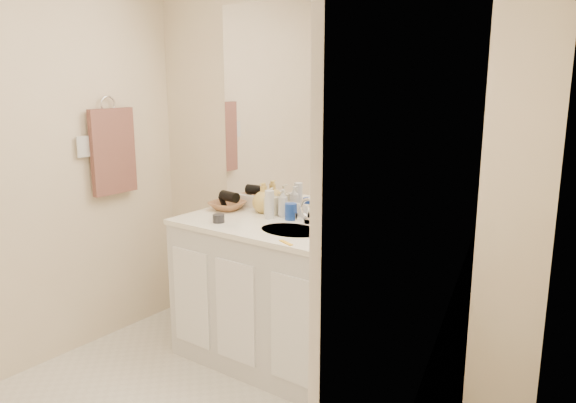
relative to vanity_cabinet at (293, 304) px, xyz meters
The scene contains 27 objects.
wall_back 0.82m from the vanity_cabinet, 90.00° to the left, with size 2.60×0.02×2.40m, color beige.
wall_right 1.83m from the vanity_cabinet, 38.25° to the right, with size 0.02×2.60×2.40m, color beige.
vanity_cabinet is the anchor object (origin of this frame).
countertop 0.44m from the vanity_cabinet, ahead, with size 1.52×0.57×0.03m, color white.
backsplash 0.56m from the vanity_cabinet, 90.00° to the left, with size 1.52×0.03×0.08m, color white.
sink_basin 0.44m from the vanity_cabinet, 90.00° to the right, with size 0.37×0.37×0.02m, color beige.
faucet 0.53m from the vanity_cabinet, 90.00° to the left, with size 0.02×0.02×0.11m, color silver.
mirror 1.17m from the vanity_cabinet, 90.00° to the left, with size 1.48×0.01×1.20m, color white.
blue_mug 0.55m from the vanity_cabinet, 129.40° to the left, with size 0.07×0.07×0.10m, color #17399F.
tan_cup 0.54m from the vanity_cabinet, 30.75° to the left, with size 0.07×0.07×0.09m, color tan.
toothbrush 0.64m from the vanity_cabinet, 29.34° to the left, with size 0.01×0.01×0.19m, color #E93D8B.
mouthwash_bottle 0.60m from the vanity_cabinet, 16.83° to the left, with size 0.07×0.07×0.17m, color #0E79AB.
clear_pump_bottle 0.81m from the vanity_cabinet, 10.55° to the left, with size 0.07×0.07×0.18m, color silver.
soap_dish 0.58m from the vanity_cabinet, 20.59° to the right, with size 0.10×0.08×0.01m, color white.
green_soap 0.60m from the vanity_cabinet, 20.59° to the right, with size 0.06×0.05×0.02m, color #AED534.
orange_comb 0.53m from the vanity_cabinet, 62.32° to the right, with size 0.11×0.02×0.00m, color yellow.
dark_jar 0.67m from the vanity_cabinet, 162.67° to the right, with size 0.07×0.07×0.05m, color #25252A.
extra_white_bottle 0.61m from the vanity_cabinet, 156.56° to the left, with size 0.05×0.05×0.17m, color silver.
soap_bottle_white 0.62m from the vanity_cabinet, 137.59° to the left, with size 0.07×0.07×0.17m, color silver.
soap_bottle_cream 0.65m from the vanity_cabinet, 147.13° to the left, with size 0.08×0.08×0.17m, color beige.
soap_bottle_yellow 0.71m from the vanity_cabinet, 150.63° to the left, with size 0.15×0.15×0.19m, color gold.
wicker_basket 0.79m from the vanity_cabinet, 168.11° to the left, with size 0.22×0.22×0.05m, color brown.
hair_dryer 0.82m from the vanity_cabinet, 167.72° to the left, with size 0.07×0.07×0.13m, color black.
towel_ring 1.71m from the vanity_cabinet, 168.86° to the right, with size 0.11×0.11×0.01m, color silver.
hand_towel 1.52m from the vanity_cabinet, 168.69° to the right, with size 0.04×0.32×0.55m, color #53322C.
switch_plate 1.61m from the vanity_cabinet, 160.52° to the right, with size 0.01×0.09×0.13m, color silver.
door 1.94m from the vanity_cabinet, 45.81° to the right, with size 0.02×0.82×2.00m, color white.
Camera 1 is at (1.78, -1.46, 1.73)m, focal length 35.00 mm.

